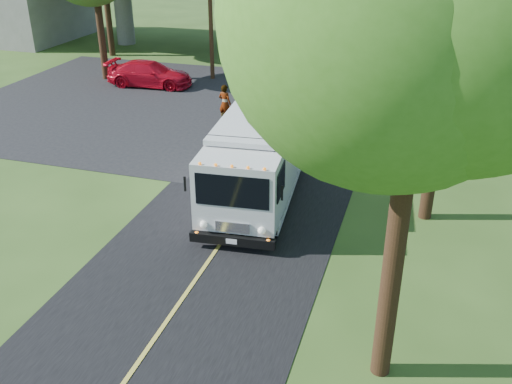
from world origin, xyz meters
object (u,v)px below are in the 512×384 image
at_px(utility_pole, 210,4).
at_px(traffic_signal, 244,23).
at_px(step_van, 256,160).
at_px(pedestrian, 225,103).
at_px(red_sedan, 150,74).

bearing_deg(utility_pole, traffic_signal, 53.13).
bearing_deg(step_van, traffic_signal, 104.16).
distance_m(traffic_signal, step_van, 18.73).
height_order(traffic_signal, pedestrian, traffic_signal).
relative_size(step_van, pedestrian, 3.90).
distance_m(traffic_signal, pedestrian, 10.05).
distance_m(step_van, pedestrian, 9.05).
height_order(red_sedan, pedestrian, pedestrian).
xyz_separation_m(step_van, pedestrian, (-4.09, 8.04, -0.70)).
relative_size(utility_pole, step_van, 1.20).
xyz_separation_m(traffic_signal, utility_pole, (-1.50, -2.00, 1.40)).
bearing_deg(pedestrian, traffic_signal, -63.22).
bearing_deg(utility_pole, red_sedan, -138.31).
bearing_deg(traffic_signal, step_van, -70.63).
relative_size(traffic_signal, utility_pole, 0.58).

